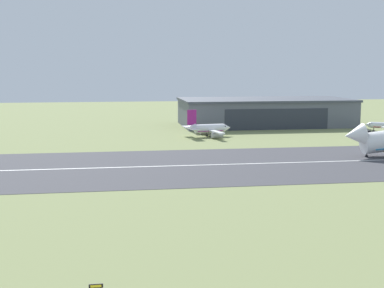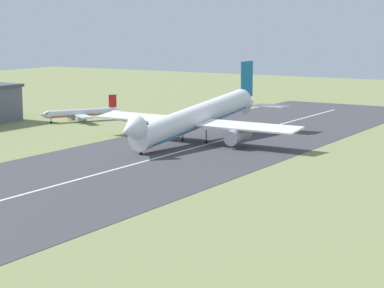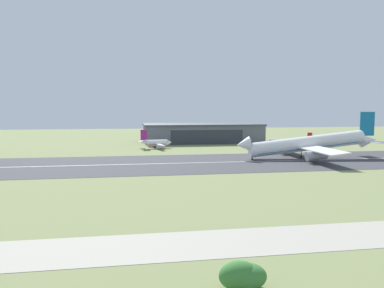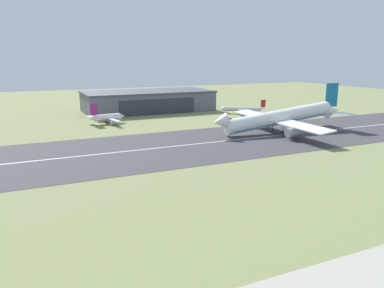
% 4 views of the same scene
% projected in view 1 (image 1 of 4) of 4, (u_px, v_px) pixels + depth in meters
% --- Properties ---
extents(ground_plane, '(608.96, 608.96, 0.00)m').
position_uv_depth(ground_plane, '(160.00, 242.00, 73.94)').
color(ground_plane, '#7A8451').
extents(runway_strip, '(368.96, 49.37, 0.06)m').
position_uv_depth(runway_strip, '(138.00, 167.00, 129.10)').
color(runway_strip, '#3D3D42').
rests_on(runway_strip, ground_plane).
extents(runway_centreline, '(332.06, 0.70, 0.01)m').
position_uv_depth(runway_centreline, '(138.00, 167.00, 129.09)').
color(runway_centreline, silver).
rests_on(runway_centreline, runway_strip).
extents(hangar_building, '(69.47, 33.66, 11.05)m').
position_uv_depth(hangar_building, '(265.00, 112.00, 220.94)').
color(hangar_building, slate).
rests_on(hangar_building, ground_plane).
extents(airplane_parked_west, '(17.26, 23.13, 9.55)m').
position_uv_depth(airplane_parked_west, '(208.00, 129.00, 184.81)').
color(airplane_parked_west, white).
rests_on(airplane_parked_west, ground_plane).
extents(runway_sign, '(1.51, 0.13, 1.38)m').
position_uv_depth(runway_sign, '(96.00, 287.00, 56.17)').
color(runway_sign, '#4C4C51').
rests_on(runway_sign, ground_plane).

